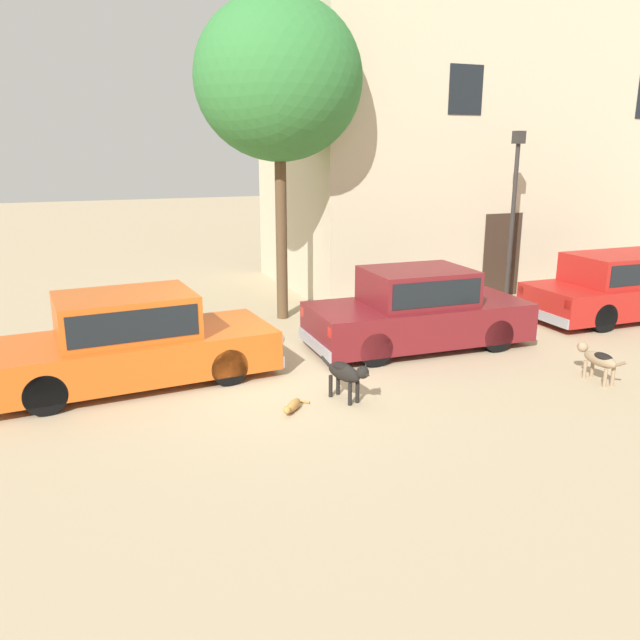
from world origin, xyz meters
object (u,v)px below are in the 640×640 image
at_px(stray_dog_tan, 598,358).
at_px(acacia_tree_left, 279,79).
at_px(stray_dog_spotted, 346,373).
at_px(parked_sedan_third, 626,285).
at_px(parked_sedan_nearest, 130,339).
at_px(street_lamp, 514,198).
at_px(parked_sedan_second, 418,309).
at_px(stray_cat, 293,406).

distance_m(stray_dog_tan, acacia_tree_left, 8.12).
bearing_deg(stray_dog_spotted, parked_sedan_third, 87.31).
bearing_deg(parked_sedan_third, parked_sedan_nearest, -178.33).
distance_m(stray_dog_spotted, stray_dog_tan, 4.20).
distance_m(parked_sedan_third, street_lamp, 3.14).
bearing_deg(parked_sedan_third, stray_dog_spotted, -163.67).
bearing_deg(parked_sedan_third, street_lamp, 134.59).
height_order(parked_sedan_third, stray_dog_tan, parked_sedan_third).
xyz_separation_m(parked_sedan_third, street_lamp, (-1.76, 1.84, 1.84)).
distance_m(parked_sedan_second, stray_cat, 3.89).
xyz_separation_m(parked_sedan_nearest, stray_dog_tan, (7.01, -2.77, -0.34)).
xyz_separation_m(parked_sedan_second, parked_sedan_third, (5.40, 0.17, -0.01)).
relative_size(stray_cat, acacia_tree_left, 0.08).
distance_m(parked_sedan_nearest, street_lamp, 9.30).
relative_size(stray_dog_spotted, acacia_tree_left, 0.16).
relative_size(parked_sedan_third, street_lamp, 1.21).
bearing_deg(street_lamp, stray_cat, -149.53).
bearing_deg(parked_sedan_second, parked_sedan_third, 4.20).
relative_size(stray_dog_spotted, street_lamp, 0.26).
bearing_deg(parked_sedan_nearest, stray_dog_tan, -25.47).
relative_size(parked_sedan_third, acacia_tree_left, 0.73).
xyz_separation_m(parked_sedan_second, stray_dog_spotted, (-2.37, -1.97, -0.30)).
bearing_deg(stray_dog_spotted, acacia_tree_left, 154.09).
bearing_deg(acacia_tree_left, stray_cat, -107.21).
bearing_deg(stray_cat, street_lamp, 162.81).
relative_size(parked_sedan_second, stray_cat, 8.06).
height_order(stray_dog_spotted, acacia_tree_left, acacia_tree_left).
bearing_deg(street_lamp, acacia_tree_left, 169.76).
height_order(parked_sedan_nearest, acacia_tree_left, acacia_tree_left).
bearing_deg(parked_sedan_nearest, stray_dog_spotted, -38.73).
bearing_deg(parked_sedan_nearest, street_lamp, 8.61).
relative_size(parked_sedan_second, stray_dog_tan, 4.06).
xyz_separation_m(street_lamp, acacia_tree_left, (-5.33, 0.96, 2.45)).
bearing_deg(parked_sedan_nearest, parked_sedan_second, -4.31).
xyz_separation_m(parked_sedan_second, street_lamp, (3.65, 2.01, 1.83)).
xyz_separation_m(stray_dog_tan, stray_cat, (-5.00, 0.69, -0.31)).
bearing_deg(parked_sedan_third, stray_cat, -164.68).
bearing_deg(stray_dog_spotted, street_lamp, 105.42).
height_order(parked_sedan_nearest, parked_sedan_third, parked_sedan_nearest).
height_order(parked_sedan_second, stray_dog_spotted, parked_sedan_second).
bearing_deg(parked_sedan_second, street_lamp, 31.28).
bearing_deg(stray_cat, acacia_tree_left, -154.88).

